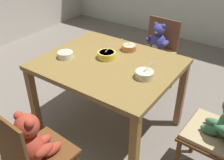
{
  "coord_description": "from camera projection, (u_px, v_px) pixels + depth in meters",
  "views": [
    {
      "loc": [
        1.12,
        -1.56,
        1.75
      ],
      "look_at": [
        0.0,
        0.05,
        0.52
      ],
      "focal_mm": 41.46,
      "sensor_mm": 36.0,
      "label": 1
    }
  ],
  "objects": [
    {
      "name": "ground_plane",
      "position": [
        109.0,
        129.0,
        2.56
      ],
      "size": [
        5.2,
        5.2,
        0.04
      ],
      "color": "slate"
    },
    {
      "name": "dining_table",
      "position": [
        109.0,
        71.0,
        2.21
      ],
      "size": [
        1.13,
        0.94,
        0.73
      ],
      "color": "olive",
      "rests_on": "ground_plane"
    },
    {
      "name": "teddy_chair_near_front",
      "position": [
        33.0,
        147.0,
        1.61
      ],
      "size": [
        0.39,
        0.4,
        0.86
      ],
      "rotation": [
        0.0,
        0.0,
        1.5
      ],
      "color": "brown",
      "rests_on": "ground_plane"
    },
    {
      "name": "teddy_chair_near_right",
      "position": [
        224.0,
        129.0,
        1.77
      ],
      "size": [
        0.43,
        0.43,
        0.92
      ],
      "rotation": [
        0.0,
        0.0,
        3.1
      ],
      "color": "brown",
      "rests_on": "ground_plane"
    },
    {
      "name": "teddy_chair_far_center",
      "position": [
        156.0,
        48.0,
        2.89
      ],
      "size": [
        0.44,
        0.41,
        0.82
      ],
      "rotation": [
        0.0,
        0.0,
        -1.63
      ],
      "color": "brown",
      "rests_on": "ground_plane"
    },
    {
      "name": "porridge_bowl_yellow_center",
      "position": [
        107.0,
        55.0,
        2.21
      ],
      "size": [
        0.16,
        0.16,
        0.13
      ],
      "color": "yellow",
      "rests_on": "dining_table"
    },
    {
      "name": "porridge_bowl_white_near_left",
      "position": [
        65.0,
        55.0,
        2.22
      ],
      "size": [
        0.13,
        0.13,
        0.05
      ],
      "color": "white",
      "rests_on": "dining_table"
    },
    {
      "name": "porridge_bowl_terracotta_far_center",
      "position": [
        129.0,
        47.0,
        2.35
      ],
      "size": [
        0.13,
        0.13,
        0.12
      ],
      "color": "#BC7645",
      "rests_on": "dining_table"
    },
    {
      "name": "porridge_bowl_cream_near_right",
      "position": [
        144.0,
        74.0,
        1.94
      ],
      "size": [
        0.14,
        0.14,
        0.12
      ],
      "color": "beige",
      "rests_on": "dining_table"
    }
  ]
}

